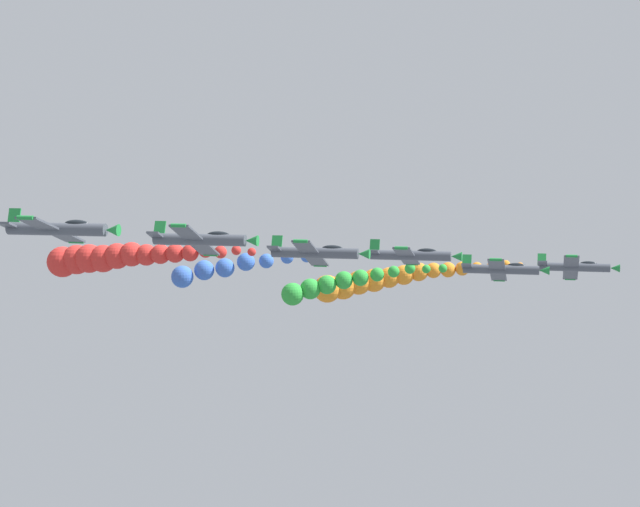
% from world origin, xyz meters
% --- Properties ---
extents(airplane_lead, '(8.82, 10.35, 4.36)m').
position_xyz_m(airplane_lead, '(-33.84, 26.07, 67.17)').
color(airplane_lead, '#474C56').
extents(smoke_trail_lead, '(10.22, 26.32, 5.23)m').
position_xyz_m(smoke_trail_lead, '(-28.73, 0.79, 65.30)').
color(smoke_trail_lead, orange).
extents(airplane_left_inner, '(9.01, 10.35, 3.89)m').
position_xyz_m(airplane_left_inner, '(-22.11, 17.33, 67.95)').
color(airplane_left_inner, '#474C56').
extents(smoke_trail_left_inner, '(6.23, 19.68, 5.12)m').
position_xyz_m(smoke_trail_left_inner, '(-19.38, -3.09, 65.83)').
color(smoke_trail_left_inner, green).
extents(airplane_right_inner, '(9.26, 10.35, 3.35)m').
position_xyz_m(airplane_right_inner, '(-11.23, 7.92, 70.50)').
color(airplane_right_inner, '#474C56').
extents(smoke_trail_right_inner, '(6.11, 19.87, 4.42)m').
position_xyz_m(smoke_trail_right_inner, '(-8.47, -12.83, 68.87)').
color(smoke_trail_right_inner, blue).
extents(airplane_left_outer, '(9.06, 10.35, 3.75)m').
position_xyz_m(airplane_left_outer, '(0.28, -0.31, 71.70)').
color(airplane_left_outer, '#474C56').
extents(smoke_trail_left_outer, '(3.81, 24.25, 4.17)m').
position_xyz_m(smoke_trail_left_outer, '(-0.51, -23.77, 70.55)').
color(smoke_trail_left_outer, red).
extents(airplane_right_outer, '(9.01, 10.35, 3.89)m').
position_xyz_m(airplane_right_outer, '(10.86, -8.89, 73.76)').
color(airplane_right_outer, '#474C56').
extents(airplane_trailing, '(9.25, 10.35, 3.37)m').
position_xyz_m(airplane_trailing, '(21.79, -17.76, 75.39)').
color(airplane_trailing, '#474C56').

